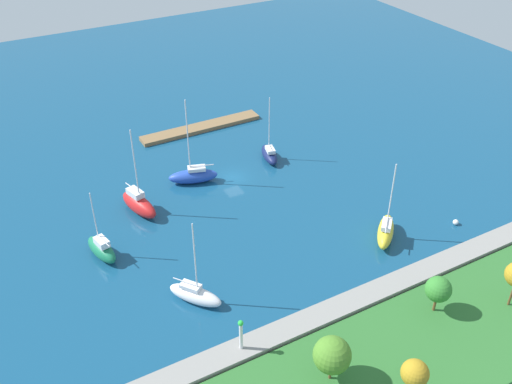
{
  "coord_description": "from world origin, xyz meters",
  "views": [
    {
      "loc": [
        31.63,
        64.29,
        45.5
      ],
      "look_at": [
        0.0,
        6.99,
        1.5
      ],
      "focal_mm": 39.81,
      "sensor_mm": 36.0,
      "label": 1
    }
  ],
  "objects_px": {
    "park_tree_east": "(438,289)",
    "pier_dock": "(201,127)",
    "sailboat_blue_along_channel": "(193,176)",
    "harbor_beacon": "(241,333)",
    "sailboat_green_near_pier": "(102,249)",
    "sailboat_red_center_basin": "(139,204)",
    "mooring_buoy_white": "(456,222)",
    "park_tree_west": "(332,355)",
    "sailboat_white_outer_mooring": "(195,294)",
    "sailboat_navy_far_north": "(269,154)",
    "sailboat_yellow_inner_mooring": "(386,231)",
    "park_tree_mideast": "(415,373)"
  },
  "relations": [
    {
      "from": "mooring_buoy_white",
      "to": "park_tree_west",
      "type": "bearing_deg",
      "value": 23.68
    },
    {
      "from": "park_tree_mideast",
      "to": "harbor_beacon",
      "type": "bearing_deg",
      "value": -48.13
    },
    {
      "from": "park_tree_east",
      "to": "sailboat_white_outer_mooring",
      "type": "xyz_separation_m",
      "value": [
        21.27,
        -14.69,
        -3.22
      ]
    },
    {
      "from": "sailboat_green_near_pier",
      "to": "mooring_buoy_white",
      "type": "xyz_separation_m",
      "value": [
        -42.76,
        16.2,
        -0.82
      ]
    },
    {
      "from": "pier_dock",
      "to": "mooring_buoy_white",
      "type": "distance_m",
      "value": 44.99
    },
    {
      "from": "mooring_buoy_white",
      "to": "sailboat_red_center_basin",
      "type": "bearing_deg",
      "value": -32.7
    },
    {
      "from": "sailboat_blue_along_channel",
      "to": "sailboat_green_near_pier",
      "type": "height_order",
      "value": "sailboat_blue_along_channel"
    },
    {
      "from": "sailboat_green_near_pier",
      "to": "park_tree_west",
      "type": "bearing_deg",
      "value": -167.68
    },
    {
      "from": "park_tree_east",
      "to": "sailboat_red_center_basin",
      "type": "xyz_separation_m",
      "value": [
        21.04,
        -33.96,
        -2.86
      ]
    },
    {
      "from": "sailboat_blue_along_channel",
      "to": "sailboat_yellow_inner_mooring",
      "type": "bearing_deg",
      "value": 142.34
    },
    {
      "from": "park_tree_mideast",
      "to": "sailboat_navy_far_north",
      "type": "distance_m",
      "value": 46.15
    },
    {
      "from": "harbor_beacon",
      "to": "mooring_buoy_white",
      "type": "height_order",
      "value": "harbor_beacon"
    },
    {
      "from": "harbor_beacon",
      "to": "sailboat_navy_far_north",
      "type": "xyz_separation_m",
      "value": [
        -21.99,
        -32.49,
        -2.74
      ]
    },
    {
      "from": "park_tree_west",
      "to": "mooring_buoy_white",
      "type": "bearing_deg",
      "value": -156.32
    },
    {
      "from": "pier_dock",
      "to": "sailboat_blue_along_channel",
      "type": "relative_size",
      "value": 1.61
    },
    {
      "from": "sailboat_blue_along_channel",
      "to": "sailboat_green_near_pier",
      "type": "relative_size",
      "value": 1.43
    },
    {
      "from": "sailboat_blue_along_channel",
      "to": "sailboat_navy_far_north",
      "type": "height_order",
      "value": "sailboat_blue_along_channel"
    },
    {
      "from": "park_tree_east",
      "to": "sailboat_green_near_pier",
      "type": "xyz_separation_m",
      "value": [
        28.13,
        -27.25,
        -3.07
      ]
    },
    {
      "from": "sailboat_yellow_inner_mooring",
      "to": "mooring_buoy_white",
      "type": "xyz_separation_m",
      "value": [
        -10.26,
        2.08,
        -0.96
      ]
    },
    {
      "from": "park_tree_mideast",
      "to": "sailboat_red_center_basin",
      "type": "distance_m",
      "value": 42.66
    },
    {
      "from": "pier_dock",
      "to": "sailboat_white_outer_mooring",
      "type": "relative_size",
      "value": 1.95
    },
    {
      "from": "park_tree_west",
      "to": "harbor_beacon",
      "type": "bearing_deg",
      "value": -50.74
    },
    {
      "from": "park_tree_east",
      "to": "mooring_buoy_white",
      "type": "bearing_deg",
      "value": -142.94
    },
    {
      "from": "park_tree_west",
      "to": "sailboat_red_center_basin",
      "type": "bearing_deg",
      "value": -80.05
    },
    {
      "from": "pier_dock",
      "to": "sailboat_yellow_inner_mooring",
      "type": "height_order",
      "value": "sailboat_yellow_inner_mooring"
    },
    {
      "from": "park_tree_west",
      "to": "mooring_buoy_white",
      "type": "xyz_separation_m",
      "value": [
        -29.4,
        -12.89,
        -4.09
      ]
    },
    {
      "from": "park_tree_west",
      "to": "sailboat_yellow_inner_mooring",
      "type": "distance_m",
      "value": 24.5
    },
    {
      "from": "sailboat_blue_along_channel",
      "to": "harbor_beacon",
      "type": "bearing_deg",
      "value": 93.47
    },
    {
      "from": "sailboat_red_center_basin",
      "to": "mooring_buoy_white",
      "type": "height_order",
      "value": "sailboat_red_center_basin"
    },
    {
      "from": "park_tree_east",
      "to": "sailboat_white_outer_mooring",
      "type": "bearing_deg",
      "value": -34.63
    },
    {
      "from": "sailboat_white_outer_mooring",
      "to": "sailboat_red_center_basin",
      "type": "relative_size",
      "value": 0.86
    },
    {
      "from": "pier_dock",
      "to": "park_tree_mideast",
      "type": "relative_size",
      "value": 4.76
    },
    {
      "from": "sailboat_green_near_pier",
      "to": "mooring_buoy_white",
      "type": "height_order",
      "value": "sailboat_green_near_pier"
    },
    {
      "from": "sailboat_green_near_pier",
      "to": "sailboat_yellow_inner_mooring",
      "type": "xyz_separation_m",
      "value": [
        -32.5,
        14.11,
        0.14
      ]
    },
    {
      "from": "harbor_beacon",
      "to": "sailboat_green_near_pier",
      "type": "height_order",
      "value": "sailboat_green_near_pier"
    },
    {
      "from": "park_tree_east",
      "to": "pier_dock",
      "type": "bearing_deg",
      "value": -86.01
    },
    {
      "from": "mooring_buoy_white",
      "to": "sailboat_navy_far_north",
      "type": "bearing_deg",
      "value": -63.74
    },
    {
      "from": "pier_dock",
      "to": "sailboat_blue_along_channel",
      "type": "height_order",
      "value": "sailboat_blue_along_channel"
    },
    {
      "from": "harbor_beacon",
      "to": "mooring_buoy_white",
      "type": "relative_size",
      "value": 4.97
    },
    {
      "from": "park_tree_east",
      "to": "mooring_buoy_white",
      "type": "height_order",
      "value": "park_tree_east"
    },
    {
      "from": "park_tree_mideast",
      "to": "sailboat_green_near_pier",
      "type": "relative_size",
      "value": 0.49
    },
    {
      "from": "sailboat_navy_far_north",
      "to": "mooring_buoy_white",
      "type": "height_order",
      "value": "sailboat_navy_far_north"
    },
    {
      "from": "sailboat_navy_far_north",
      "to": "sailboat_red_center_basin",
      "type": "height_order",
      "value": "sailboat_red_center_basin"
    },
    {
      "from": "park_tree_east",
      "to": "sailboat_red_center_basin",
      "type": "distance_m",
      "value": 40.05
    },
    {
      "from": "sailboat_navy_far_north",
      "to": "mooring_buoy_white",
      "type": "relative_size",
      "value": 13.84
    },
    {
      "from": "park_tree_west",
      "to": "sailboat_navy_far_north",
      "type": "xyz_separation_m",
      "value": [
        -16.28,
        -39.48,
        -3.5
      ]
    },
    {
      "from": "pier_dock",
      "to": "park_tree_mideast",
      "type": "height_order",
      "value": "park_tree_mideast"
    },
    {
      "from": "sailboat_yellow_inner_mooring",
      "to": "pier_dock",
      "type": "bearing_deg",
      "value": 56.84
    },
    {
      "from": "park_tree_east",
      "to": "park_tree_mideast",
      "type": "bearing_deg",
      "value": 36.25
    },
    {
      "from": "sailboat_yellow_inner_mooring",
      "to": "sailboat_red_center_basin",
      "type": "height_order",
      "value": "sailboat_red_center_basin"
    }
  ]
}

